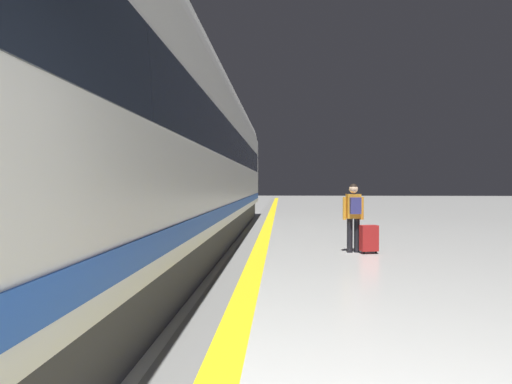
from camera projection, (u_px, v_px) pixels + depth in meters
safety_line_strip at (260, 249)px, 11.21m from camera, size 0.36×80.00×0.01m
tactile_edge_band at (247, 249)px, 11.22m from camera, size 0.59×80.00×0.01m
high_speed_train at (135, 130)px, 8.27m from camera, size 2.94×30.84×4.97m
passenger_near at (354, 212)px, 10.60m from camera, size 0.48×0.34×1.56m
suitcase_near at (369, 238)px, 10.45m from camera, size 0.42×0.31×0.63m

